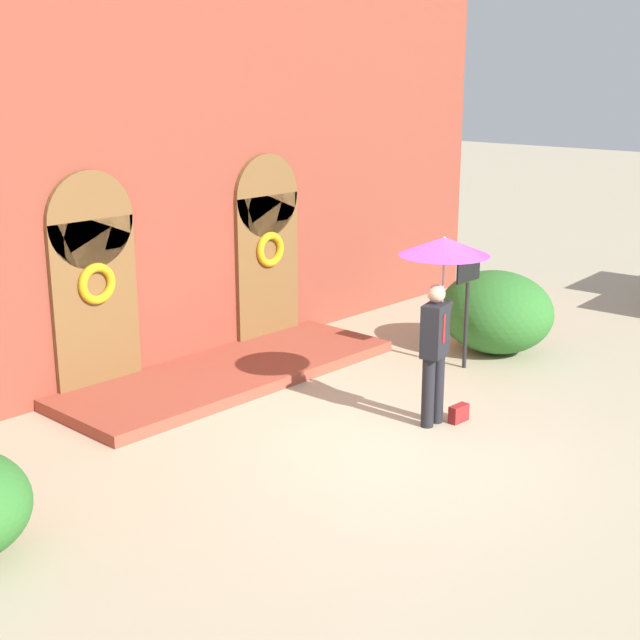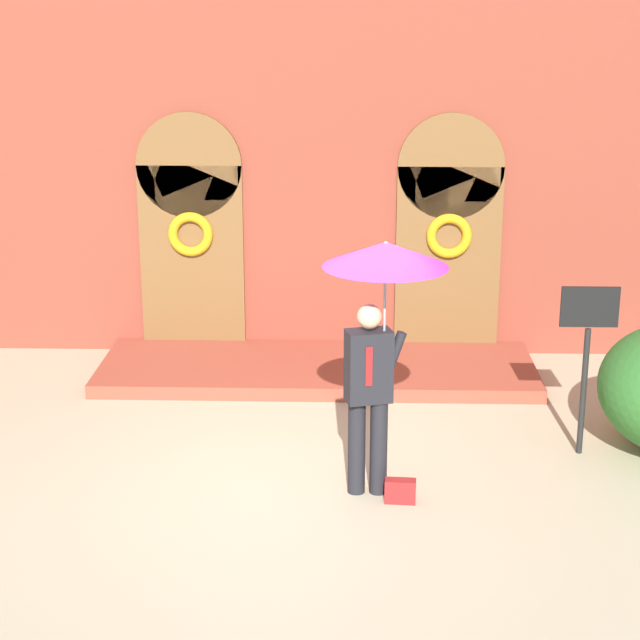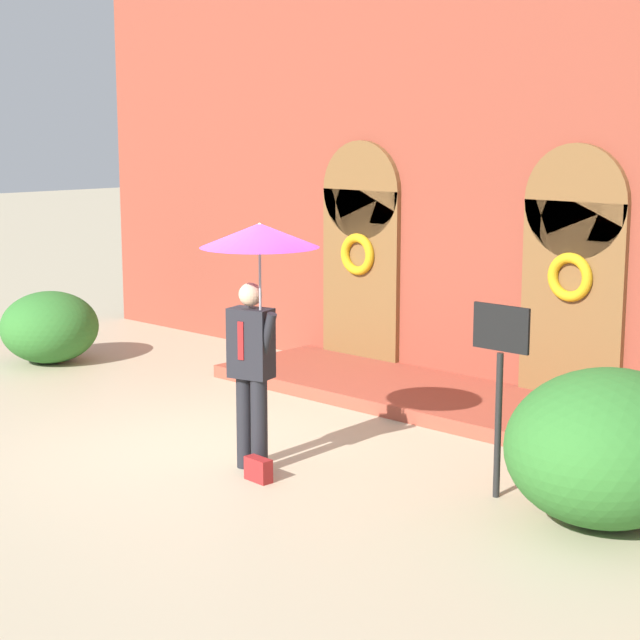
# 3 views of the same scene
# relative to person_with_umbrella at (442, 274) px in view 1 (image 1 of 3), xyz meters

# --- Properties ---
(ground_plane) EXTENTS (80.00, 80.00, 0.00)m
(ground_plane) POSITION_rel_person_with_umbrella_xyz_m (-0.66, 0.11, -1.91)
(ground_plane) COLOR tan
(building_facade) EXTENTS (14.00, 2.30, 5.60)m
(building_facade) POSITION_rel_person_with_umbrella_xyz_m (-0.66, 4.26, 0.77)
(building_facade) COLOR brown
(building_facade) RESTS_ON ground
(person_with_umbrella) EXTENTS (1.10, 1.10, 2.36)m
(person_with_umbrella) POSITION_rel_person_with_umbrella_xyz_m (0.00, 0.00, 0.00)
(person_with_umbrella) COLOR black
(person_with_umbrella) RESTS_ON ground
(handbag) EXTENTS (0.29, 0.14, 0.22)m
(handbag) POSITION_rel_person_with_umbrella_xyz_m (0.20, -0.20, -1.80)
(handbag) COLOR maroon
(handbag) RESTS_ON ground
(sign_post) EXTENTS (0.56, 0.06, 1.72)m
(sign_post) POSITION_rel_person_with_umbrella_xyz_m (2.03, 0.95, -0.75)
(sign_post) COLOR black
(sign_post) RESTS_ON ground
(shrub_right) EXTENTS (1.64, 1.83, 1.29)m
(shrub_right) POSITION_rel_person_with_umbrella_xyz_m (3.04, 1.07, -1.27)
(shrub_right) COLOR #2D6B28
(shrub_right) RESTS_ON ground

